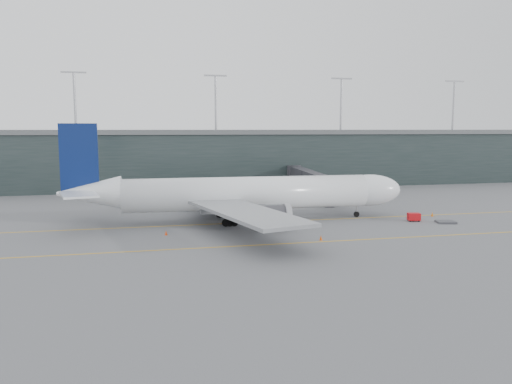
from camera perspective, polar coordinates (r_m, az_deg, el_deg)
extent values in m
plane|color=#55555A|center=(85.92, -3.31, -3.11)|extent=(320.00, 320.00, 0.00)
cube|color=gold|center=(82.04, -2.86, -3.60)|extent=(160.00, 0.25, 0.02)
cube|color=gold|center=(66.66, -0.50, -6.11)|extent=(160.00, 0.25, 0.02)
cube|color=gold|center=(106.21, -2.40, -1.12)|extent=(0.25, 60.00, 0.02)
cube|color=#1E2928|center=(142.33, -7.13, 3.77)|extent=(240.00, 35.00, 14.00)
cube|color=#55585A|center=(142.09, -7.17, 6.83)|extent=(240.00, 36.00, 1.20)
cylinder|color=#9E9EA3|center=(132.62, -20.00, 9.64)|extent=(0.60, 0.60, 14.00)
cylinder|color=#9E9EA3|center=(132.91, -4.63, 10.03)|extent=(0.60, 0.60, 14.00)
cylinder|color=#9E9EA3|center=(142.10, 9.70, 9.77)|extent=(0.60, 0.60, 14.00)
cylinder|color=#9E9EA3|center=(158.65, 21.63, 9.09)|extent=(0.60, 0.60, 14.00)
cylinder|color=white|center=(83.56, -1.01, -0.13)|extent=(41.01, 6.68, 5.51)
ellipsoid|color=white|center=(89.89, 12.79, 0.21)|extent=(11.72, 5.84, 5.51)
cone|color=white|center=(82.97, -18.50, -0.12)|extent=(9.92, 5.57, 5.29)
cube|color=gray|center=(83.71, -1.61, -1.59)|extent=(14.34, 4.85, 1.78)
cube|color=black|center=(91.19, 14.75, 0.81)|extent=(2.03, 2.72, 0.71)
cube|color=gray|center=(69.81, -1.21, -2.32)|extent=(14.14, 26.95, 0.49)
cylinder|color=#3A3A3F|center=(76.06, 1.42, -2.68)|extent=(6.31, 3.29, 3.11)
cube|color=gray|center=(96.80, -3.98, 0.33)|extent=(15.43, 26.98, 0.49)
cylinder|color=#3A3A3F|center=(92.42, -0.83, -0.92)|extent=(6.31, 3.29, 3.11)
cube|color=#091951|center=(82.67, -19.58, 3.71)|extent=(5.79, 0.61, 10.66)
cube|color=white|center=(78.24, -19.62, -0.26)|extent=(6.60, 8.91, 0.31)
cube|color=white|center=(87.85, -18.68, 0.55)|extent=(6.97, 9.06, 0.31)
cylinder|color=black|center=(89.62, 11.41, -2.50)|extent=(0.99, 0.38, 0.98)
cylinder|color=#9E9EA3|center=(89.51, 11.42, -2.08)|extent=(0.27, 0.27, 2.31)
cylinder|color=black|center=(79.49, -3.00, -3.53)|extent=(1.17, 0.48, 1.16)
cylinder|color=black|center=(87.82, -3.77, -2.51)|extent=(1.17, 0.48, 1.16)
cube|color=#303035|center=(91.30, 9.87, 0.36)|extent=(3.22, 3.57, 2.61)
cube|color=#303035|center=(98.62, 8.48, 0.88)|extent=(3.24, 12.24, 2.33)
cube|color=#303035|center=(110.20, 6.67, 1.57)|extent=(3.47, 12.26, 2.42)
cube|color=#303035|center=(121.89, 5.21, 2.13)|extent=(3.70, 12.28, 2.51)
cylinder|color=#9E9EA3|center=(99.60, 8.34, -0.72)|extent=(0.47, 0.47, 3.54)
cube|color=#3A3A3F|center=(99.80, 8.32, -1.55)|extent=(1.96, 1.53, 0.65)
cylinder|color=#303035|center=(129.16, 3.05, 2.43)|extent=(3.72, 3.72, 2.79)
cylinder|color=#303035|center=(129.44, 3.04, 1.11)|extent=(1.68, 1.68, 3.35)
cube|color=red|center=(87.83, 17.59, -2.70)|extent=(2.25, 1.69, 1.19)
cylinder|color=black|center=(87.28, 17.21, -3.14)|extent=(0.39, 0.21, 0.37)
cylinder|color=black|center=(87.73, 18.13, -3.13)|extent=(0.39, 0.21, 0.37)
cylinder|color=black|center=(88.14, 17.04, -3.04)|extent=(0.39, 0.21, 0.37)
cylinder|color=black|center=(88.58, 17.94, -3.02)|extent=(0.39, 0.21, 0.37)
cube|color=#3C3C41|center=(88.05, 20.87, -3.21)|extent=(3.43, 2.99, 0.30)
cube|color=#3A3A3F|center=(95.38, -8.16, -2.06)|extent=(2.27, 1.99, 0.19)
cube|color=#A7ADB3|center=(95.25, -8.17, -1.54)|extent=(1.87, 1.80, 1.46)
cube|color=#27309C|center=(95.14, -8.18, -1.08)|extent=(1.93, 1.86, 0.08)
cube|color=#3A3A3F|center=(96.61, -6.11, -1.90)|extent=(2.53, 2.21, 0.22)
cube|color=#B5BCC2|center=(96.46, -6.12, -1.32)|extent=(2.08, 2.00, 1.64)
cube|color=#27309C|center=(96.34, -6.12, -0.82)|extent=(2.15, 2.07, 0.09)
cube|color=#3A3A3F|center=(96.63, -3.70, -1.88)|extent=(2.07, 1.77, 0.18)
cube|color=silver|center=(96.51, -3.70, -1.40)|extent=(1.69, 1.61, 1.38)
cube|color=#27309C|center=(96.40, -3.71, -0.97)|extent=(1.74, 1.67, 0.07)
cone|color=orange|center=(93.76, 19.50, -2.41)|extent=(0.48, 0.48, 0.76)
cone|color=#E0510C|center=(70.19, 7.43, -5.21)|extent=(0.44, 0.44, 0.71)
cone|color=#EC4B0D|center=(99.22, 1.39, -1.50)|extent=(0.46, 0.46, 0.73)
cone|color=#F5440D|center=(74.07, -10.24, -4.61)|extent=(0.44, 0.44, 0.71)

